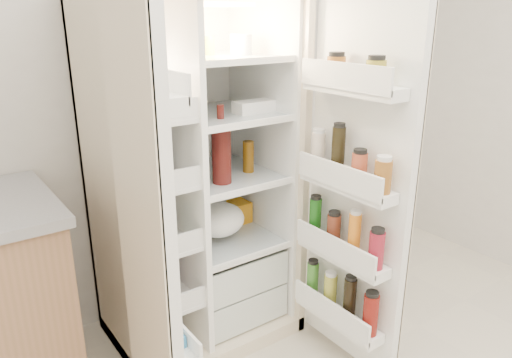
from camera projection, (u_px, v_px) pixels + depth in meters
wall_back at (176, 76)px, 2.67m from camera, size 4.00×0.02×2.70m
refrigerator at (194, 202)px, 2.54m from camera, size 0.92×0.70×1.80m
freezer_door at (148, 243)px, 1.75m from camera, size 0.15×0.40×1.72m
fridge_door at (355, 198)px, 2.22m from camera, size 0.17×0.58×1.72m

